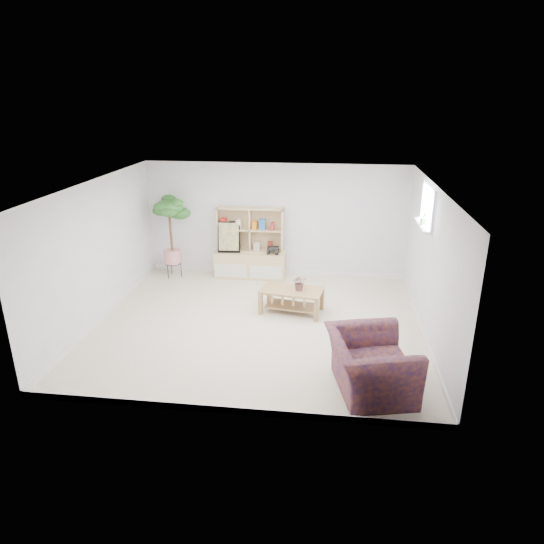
# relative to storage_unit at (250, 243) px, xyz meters

# --- Properties ---
(floor) EXTENTS (5.50, 5.00, 0.01)m
(floor) POSITION_rel_storage_unit_xyz_m (0.51, -2.24, -0.75)
(floor) COLOR beige
(floor) RESTS_ON ground
(ceiling) EXTENTS (5.50, 5.00, 0.01)m
(ceiling) POSITION_rel_storage_unit_xyz_m (0.51, -2.24, 1.65)
(ceiling) COLOR white
(ceiling) RESTS_ON walls
(walls) EXTENTS (5.51, 5.01, 2.40)m
(walls) POSITION_rel_storage_unit_xyz_m (0.51, -2.24, 0.45)
(walls) COLOR silver
(walls) RESTS_ON floor
(baseboard) EXTENTS (5.50, 5.00, 0.10)m
(baseboard) POSITION_rel_storage_unit_xyz_m (0.51, -2.24, -0.70)
(baseboard) COLOR white
(baseboard) RESTS_ON floor
(window) EXTENTS (0.10, 0.98, 0.68)m
(window) POSITION_rel_storage_unit_xyz_m (3.24, -1.64, 1.25)
(window) COLOR #D1E1FF
(window) RESTS_ON walls
(window_sill) EXTENTS (0.14, 1.00, 0.04)m
(window_sill) POSITION_rel_storage_unit_xyz_m (3.18, -1.64, 0.93)
(window_sill) COLOR white
(window_sill) RESTS_ON walls
(storage_unit) EXTENTS (1.50, 0.51, 1.50)m
(storage_unit) POSITION_rel_storage_unit_xyz_m (0.00, 0.00, 0.00)
(storage_unit) COLOR tan
(storage_unit) RESTS_ON floor
(poster) EXTENTS (0.48, 0.14, 0.65)m
(poster) POSITION_rel_storage_unit_xyz_m (-0.43, -0.07, 0.14)
(poster) COLOR yellow
(poster) RESTS_ON storage_unit
(toy_truck) EXTENTS (0.34, 0.24, 0.18)m
(toy_truck) POSITION_rel_storage_unit_xyz_m (0.50, -0.05, -0.10)
(toy_truck) COLOR black
(toy_truck) RESTS_ON storage_unit
(coffee_table) EXTENTS (1.16, 0.76, 0.44)m
(coffee_table) POSITION_rel_storage_unit_xyz_m (1.03, -1.67, -0.53)
(coffee_table) COLOR olive
(coffee_table) RESTS_ON floor
(table_plant) EXTENTS (0.29, 0.27, 0.28)m
(table_plant) POSITION_rel_storage_unit_xyz_m (1.17, -1.69, -0.17)
(table_plant) COLOR #1E5129
(table_plant) RESTS_ON coffee_table
(floor_tree) EXTENTS (0.67, 0.67, 1.75)m
(floor_tree) POSITION_rel_storage_unit_xyz_m (-1.64, -0.19, 0.13)
(floor_tree) COLOR #17561F
(floor_tree) RESTS_ON floor
(armchair) EXTENTS (1.27, 1.39, 0.88)m
(armchair) POSITION_rel_storage_unit_xyz_m (2.27, -4.00, -0.31)
(armchair) COLOR #11104C
(armchair) RESTS_ON floor
(sill_plant) EXTENTS (0.12, 0.10, 0.21)m
(sill_plant) POSITION_rel_storage_unit_xyz_m (3.18, -1.66, 1.06)
(sill_plant) COLOR #17561F
(sill_plant) RESTS_ON window_sill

